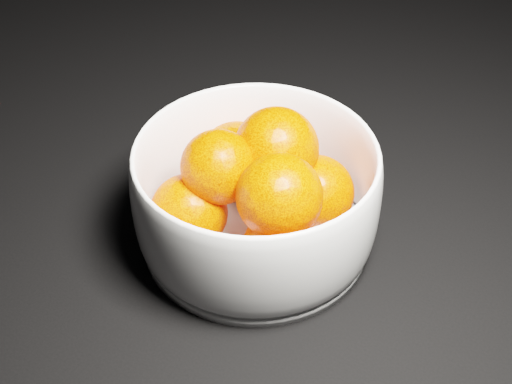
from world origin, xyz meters
The scene contains 3 objects.
ground centered at (0.00, 0.00, 0.00)m, with size 3.00×3.00×0.00m, color black.
bowl centered at (-0.22, 0.00, 0.05)m, with size 0.21×0.21×0.10m.
orange_pile centered at (-0.23, 0.00, 0.06)m, with size 0.16×0.15×0.11m.
Camera 1 is at (0.02, -0.39, 0.45)m, focal length 50.00 mm.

